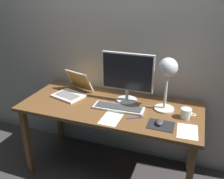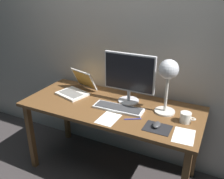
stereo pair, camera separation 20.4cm
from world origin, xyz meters
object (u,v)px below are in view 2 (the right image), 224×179
object	(u,v)px
laptop	(78,87)
pen	(133,119)
monitor	(129,76)
keyboard_main	(118,108)
coffee_mug	(186,118)
mouse	(157,125)
desk_lamp	(168,75)

from	to	relation	value
laptop	pen	bearing A→B (deg)	-20.10
monitor	keyboard_main	xyz separation A→B (m)	(-0.02, -0.18, -0.24)
keyboard_main	coffee_mug	distance (m)	0.56
keyboard_main	mouse	xyz separation A→B (m)	(0.38, -0.13, 0.01)
monitor	laptop	size ratio (longest dim) A/B	1.22
monitor	mouse	size ratio (longest dim) A/B	4.90
laptop	pen	world-z (taller)	laptop
keyboard_main	pen	bearing A→B (deg)	-30.58
coffee_mug	pen	bearing A→B (deg)	-159.78
mouse	laptop	bearing A→B (deg)	162.79
monitor	desk_lamp	distance (m)	0.37
laptop	desk_lamp	distance (m)	0.93
monitor	pen	bearing A→B (deg)	-61.19
laptop	desk_lamp	bearing A→B (deg)	-1.18
monitor	mouse	xyz separation A→B (m)	(0.36, -0.31, -0.24)
mouse	coffee_mug	xyz separation A→B (m)	(0.18, 0.17, 0.02)
mouse	desk_lamp	bearing A→B (deg)	91.45
mouse	pen	bearing A→B (deg)	173.23
laptop	desk_lamp	xyz separation A→B (m)	(0.89, -0.02, 0.28)
laptop	pen	xyz separation A→B (m)	(0.69, -0.25, -0.06)
pen	monitor	bearing A→B (deg)	118.81
monitor	desk_lamp	size ratio (longest dim) A/B	1.02
keyboard_main	mouse	distance (m)	0.40
desk_lamp	monitor	bearing A→B (deg)	172.03
keyboard_main	mouse	size ratio (longest dim) A/B	4.63
mouse	monitor	bearing A→B (deg)	139.42
pen	coffee_mug	bearing A→B (deg)	20.22
mouse	pen	world-z (taller)	mouse
mouse	coffee_mug	bearing A→B (deg)	42.40
mouse	keyboard_main	bearing A→B (deg)	161.36
monitor	coffee_mug	size ratio (longest dim) A/B	3.89
desk_lamp	coffee_mug	size ratio (longest dim) A/B	3.82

